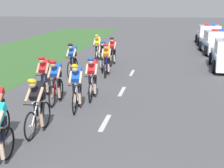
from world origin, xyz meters
The scene contains 13 objects.
lane_markings_centre centered at (0.00, 6.67, 0.00)m, with size 0.14×17.60×0.01m.
cyclist_third centered at (-1.56, 5.46, 0.79)m, with size 0.43×1.72×1.56m.
cyclist_fourth centered at (-1.10, 7.83, 0.79)m, with size 0.44×1.72×1.56m.
cyclist_fifth centered at (-1.97, 8.53, 0.79)m, with size 0.42×1.72×1.56m.
cyclist_sixth centered at (-2.62, 9.29, 0.79)m, with size 0.44×1.72×1.56m.
cyclist_seventh centered at (-0.89, 9.32, 0.79)m, with size 0.43×1.72×1.56m.
cyclist_eighth centered at (-2.65, 13.53, 0.79)m, with size 0.42×1.72×1.56m.
cyclist_ninth centered at (-1.44, 14.86, 0.79)m, with size 0.44×1.72×1.56m.
cyclist_tenth centered at (-1.26, 16.82, 0.79)m, with size 0.42×1.72×1.56m.
cyclist_eleventh centered at (-1.08, 13.70, 0.79)m, with size 0.43×1.72×1.56m.
cyclist_twelfth centered at (-2.36, 18.34, 0.79)m, with size 0.43×1.72×1.56m.
police_car_second centered at (4.84, 22.60, 0.68)m, with size 2.19×4.49×1.59m.
police_car_third centered at (4.84, 28.29, 0.68)m, with size 2.02×4.41×1.59m.
Camera 1 is at (1.76, -3.93, 3.40)m, focal length 63.34 mm.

